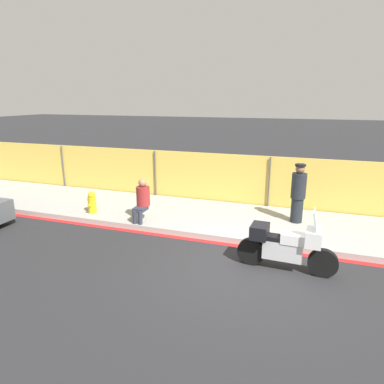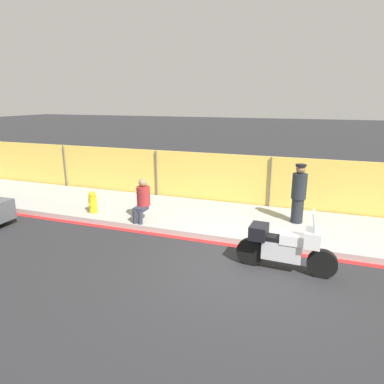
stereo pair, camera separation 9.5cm
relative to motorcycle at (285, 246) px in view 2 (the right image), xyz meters
name	(u,v)px [view 2 (the right image)]	position (x,y,z in m)	size (l,w,h in m)	color
ground_plane	(242,267)	(-0.86, -0.17, -0.57)	(120.00, 120.00, 0.00)	#262628
sidewalk	(261,224)	(-0.86, 2.50, -0.49)	(30.23, 3.03, 0.16)	#9E9E99
curb_paint_stripe	(251,248)	(-0.86, 0.89, -0.57)	(30.23, 0.18, 0.01)	red
storefront_fence	(270,184)	(-0.86, 4.10, 0.33)	(28.72, 0.17, 1.80)	gold
motorcycle	(285,246)	(0.00, 0.00, 0.00)	(2.13, 0.56, 1.42)	black
officer_standing	(299,193)	(0.10, 2.76, 0.45)	(0.41, 0.41, 1.69)	#1E2328
person_seated_on_curb	(142,198)	(-4.14, 1.42, 0.26)	(0.39, 0.65, 1.24)	#2D3342
fire_hydrant	(93,202)	(-5.93, 1.51, -0.08)	(0.25, 0.31, 0.69)	gold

